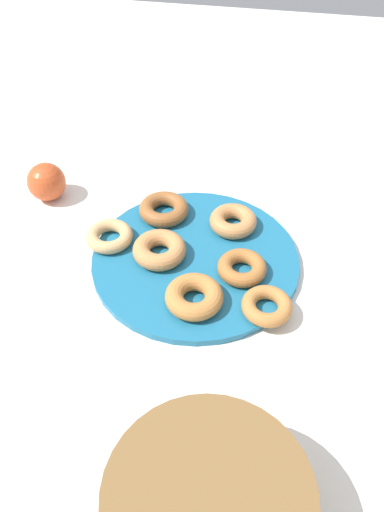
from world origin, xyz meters
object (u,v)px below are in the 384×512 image
at_px(donut_plate, 195,259).
at_px(donut_1, 110,236).
at_px(donut_0, 242,268).
at_px(donut_5, 159,250).
at_px(basket, 208,509).
at_px(donut_3, 164,209).
at_px(donut_6, 267,306).
at_px(apple, 46,182).
at_px(donut_2, 194,297).
at_px(donut_4, 233,221).

xyz_separation_m(donut_plate, donut_1, (0.15, -0.01, 0.02)).
relative_size(donut_plate, donut_0, 4.36).
relative_size(donut_5, basket, 0.41).
distance_m(donut_0, donut_3, 0.19).
height_order(donut_6, apple, apple).
bearing_deg(donut_0, donut_3, -37.04).
bearing_deg(donut_6, donut_5, -24.30).
bearing_deg(donut_5, donut_2, 130.31).
height_order(basket, apple, basket).
bearing_deg(donut_5, donut_4, -139.03).
bearing_deg(donut_plate, basket, 102.48).
relative_size(donut_1, donut_2, 0.90).
bearing_deg(donut_6, donut_plate, -36.64).
distance_m(donut_5, basket, 0.42).
bearing_deg(donut_3, donut_6, 137.03).
height_order(donut_4, basket, basket).
bearing_deg(donut_3, donut_0, 142.96).
height_order(donut_plate, donut_1, donut_1).
relative_size(basket, apple, 3.01).
xyz_separation_m(donut_1, donut_2, (-0.17, 0.11, 0.00)).
distance_m(donut_2, basket, 0.31).
bearing_deg(apple, donut_plate, 158.91).
xyz_separation_m(donut_0, donut_3, (0.16, -0.12, 0.00)).
relative_size(donut_4, donut_6, 1.08).
height_order(donut_1, donut_3, donut_3).
height_order(donut_0, basket, basket).
bearing_deg(donut_2, donut_5, -49.69).
distance_m(donut_0, donut_6, 0.08).
bearing_deg(donut_0, donut_1, -7.91).
relative_size(donut_2, donut_5, 1.00).
xyz_separation_m(donut_1, basket, (-0.24, 0.41, 0.02)).
distance_m(donut_plate, donut_6, 0.16).
bearing_deg(donut_1, donut_6, 159.67).
relative_size(donut_0, donut_4, 0.95).
relative_size(donut_3, basket, 0.41).
relative_size(donut_1, donut_3, 0.90).
bearing_deg(basket, donut_plate, -77.52).
xyz_separation_m(donut_0, apple, (0.39, -0.14, 0.01)).
bearing_deg(donut_3, donut_4, 175.83).
distance_m(donut_2, donut_4, 0.19).
bearing_deg(basket, apple, -52.59).
distance_m(donut_5, donut_6, 0.20).
height_order(donut_0, donut_1, donut_0).
height_order(donut_2, donut_6, donut_2).
height_order(donut_2, donut_4, same).
bearing_deg(donut_5, donut_6, 155.70).
relative_size(donut_2, apple, 1.23).
xyz_separation_m(donut_5, donut_6, (-0.18, 0.08, -0.00)).
xyz_separation_m(donut_3, donut_4, (-0.13, 0.01, 0.00)).
height_order(donut_0, donut_4, donut_4).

